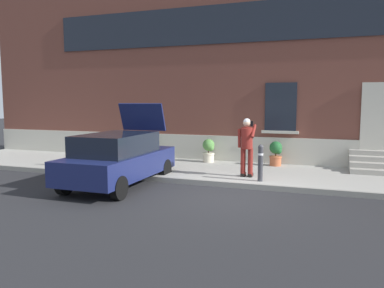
% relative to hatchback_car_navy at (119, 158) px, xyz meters
% --- Properties ---
extents(ground_plane, '(80.00, 80.00, 0.00)m').
position_rel_hatchback_car_navy_xyz_m(ground_plane, '(3.18, -0.06, -0.80)').
color(ground_plane, '#232326').
extents(sidewalk, '(24.00, 3.60, 0.15)m').
position_rel_hatchback_car_navy_xyz_m(sidewalk, '(3.18, 2.74, -0.72)').
color(sidewalk, '#99968E').
rests_on(sidewalk, ground).
extents(curb_edge, '(24.00, 0.12, 0.15)m').
position_rel_hatchback_car_navy_xyz_m(curb_edge, '(3.18, 0.88, -0.72)').
color(curb_edge, gray).
rests_on(curb_edge, ground).
extents(building_facade, '(24.00, 1.52, 7.50)m').
position_rel_hatchback_car_navy_xyz_m(building_facade, '(3.19, 5.23, 2.93)').
color(building_facade, brown).
rests_on(building_facade, ground).
extents(entrance_stoop, '(1.79, 1.28, 0.64)m').
position_rel_hatchback_car_navy_xyz_m(entrance_stoop, '(7.12, 4.06, -0.41)').
color(entrance_stoop, '#9E998E').
rests_on(entrance_stoop, sidewalk).
extents(hatchback_car_navy, '(1.80, 4.07, 2.34)m').
position_rel_hatchback_car_navy_xyz_m(hatchback_car_navy, '(0.00, 0.00, 0.00)').
color(hatchback_car_navy, '#161E4C').
rests_on(hatchback_car_navy, ground).
extents(bollard_near_person, '(0.15, 0.15, 1.04)m').
position_rel_hatchback_car_navy_xyz_m(bollard_near_person, '(3.78, 1.29, -0.09)').
color(bollard_near_person, '#333338').
rests_on(bollard_near_person, sidewalk).
extents(person_on_phone, '(0.51, 0.47, 1.75)m').
position_rel_hatchback_car_navy_xyz_m(person_on_phone, '(3.29, 1.76, 0.35)').
color(person_on_phone, maroon).
rests_on(person_on_phone, sidewalk).
extents(planter_charcoal, '(0.44, 0.44, 0.86)m').
position_rel_hatchback_car_navy_xyz_m(planter_charcoal, '(-1.05, 3.88, -0.19)').
color(planter_charcoal, '#2D2D30').
rests_on(planter_charcoal, sidewalk).
extents(planter_cream, '(0.44, 0.44, 0.86)m').
position_rel_hatchback_car_navy_xyz_m(planter_cream, '(1.40, 4.05, -0.19)').
color(planter_cream, beige).
rests_on(planter_cream, sidewalk).
extents(planter_terracotta, '(0.44, 0.44, 0.86)m').
position_rel_hatchback_car_navy_xyz_m(planter_terracotta, '(3.85, 4.08, -0.19)').
color(planter_terracotta, '#B25B38').
rests_on(planter_terracotta, sidewalk).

